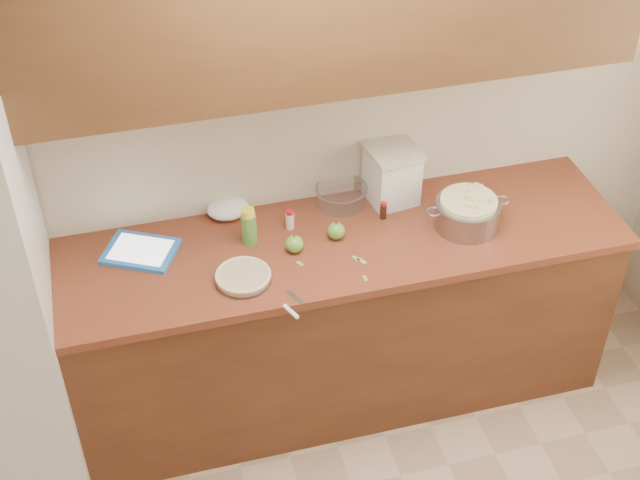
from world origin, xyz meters
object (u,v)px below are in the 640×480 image
object	(u,v)px
pie	(243,277)
tablet	(141,251)
colander	(467,213)
flour_canister	(392,174)

from	to	relation	value
pie	tablet	distance (m)	0.47
pie	tablet	size ratio (longest dim) A/B	0.66
colander	tablet	bearing A→B (deg)	172.78
colander	flour_canister	xyz separation A→B (m)	(-0.25, 0.27, 0.07)
colander	pie	bearing A→B (deg)	-174.09
flour_canister	tablet	bearing A→B (deg)	-175.28
colander	flour_canister	size ratio (longest dim) A/B	1.42
tablet	colander	bearing A→B (deg)	20.64
tablet	pie	bearing A→B (deg)	-8.39
colander	tablet	xyz separation A→B (m)	(-1.37, 0.17, -0.06)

